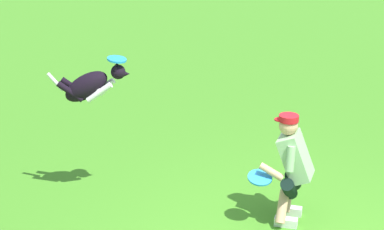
{
  "coord_description": "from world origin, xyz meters",
  "views": [
    {
      "loc": [
        -0.59,
        5.6,
        3.66
      ],
      "look_at": [
        1.25,
        -0.72,
        1.21
      ],
      "focal_mm": 58.11,
      "sensor_mm": 36.0,
      "label": 1
    }
  ],
  "objects_px": {
    "dog": "(90,86)",
    "frisbee_held": "(260,178)",
    "person": "(292,166)",
    "frisbee_flying": "(117,59)"
  },
  "relations": [
    {
      "from": "dog",
      "to": "frisbee_held",
      "type": "height_order",
      "value": "dog"
    },
    {
      "from": "dog",
      "to": "frisbee_flying",
      "type": "distance_m",
      "value": 0.46
    },
    {
      "from": "person",
      "to": "frisbee_flying",
      "type": "height_order",
      "value": "frisbee_flying"
    },
    {
      "from": "person",
      "to": "dog",
      "type": "bearing_deg",
      "value": 6.33
    },
    {
      "from": "person",
      "to": "dog",
      "type": "xyz_separation_m",
      "value": [
        2.36,
        0.13,
        0.77
      ]
    },
    {
      "from": "dog",
      "to": "frisbee_flying",
      "type": "height_order",
      "value": "frisbee_flying"
    },
    {
      "from": "dog",
      "to": "person",
      "type": "bearing_deg",
      "value": -8.98
    },
    {
      "from": "frisbee_held",
      "to": "frisbee_flying",
      "type": "bearing_deg",
      "value": -5.2
    },
    {
      "from": "dog",
      "to": "frisbee_held",
      "type": "bearing_deg",
      "value": -14.72
    },
    {
      "from": "dog",
      "to": "frisbee_held",
      "type": "distance_m",
      "value": 2.22
    }
  ]
}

